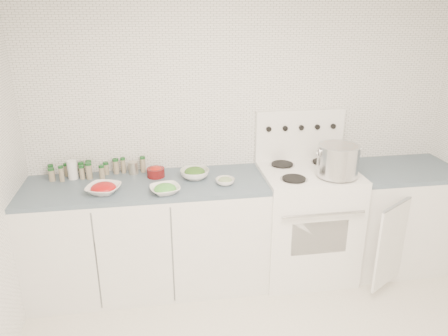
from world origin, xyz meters
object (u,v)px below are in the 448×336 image
(stove, at_px, (305,218))
(bowl_tomato, at_px, (103,189))
(bowl_snowpea, at_px, (165,189))
(stock_pot, at_px, (338,159))

(stove, xyz_separation_m, bowl_tomato, (-1.60, -0.12, 0.44))
(stove, relative_size, bowl_snowpea, 5.30)
(stock_pot, distance_m, bowl_snowpea, 1.33)
(bowl_snowpea, bearing_deg, bowl_tomato, 170.69)
(stove, distance_m, stock_pot, 0.63)
(stove, bearing_deg, bowl_tomato, -175.62)
(stove, distance_m, bowl_tomato, 1.66)
(stock_pot, height_order, bowl_tomato, stock_pot)
(stove, height_order, bowl_tomato, stove)
(bowl_tomato, bearing_deg, stove, 4.38)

